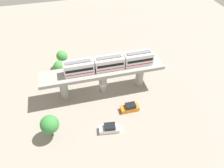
{
  "coord_description": "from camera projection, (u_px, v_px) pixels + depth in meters",
  "views": [
    {
      "loc": [
        38.31,
        -7.47,
        38.32
      ],
      "look_at": [
        2.5,
        1.63,
        4.09
      ],
      "focal_mm": 34.93,
      "sensor_mm": 36.0,
      "label": 1
    }
  ],
  "objects": [
    {
      "name": "ground_plane",
      "position": [
        103.0,
        90.0,
        54.63
      ],
      "size": [
        120.0,
        120.0,
        0.0
      ],
      "primitive_type": "plane",
      "color": "gray"
    },
    {
      "name": "viaduct",
      "position": [
        103.0,
        75.0,
        51.08
      ],
      "size": [
        5.2,
        28.85,
        6.81
      ],
      "color": "#999691",
      "rests_on": "ground"
    },
    {
      "name": "train",
      "position": [
        109.0,
        63.0,
        49.25
      ],
      "size": [
        2.64,
        20.5,
        3.24
      ],
      "color": "silver",
      "rests_on": "viaduct"
    },
    {
      "name": "parked_car_orange",
      "position": [
        130.0,
        108.0,
        49.49
      ],
      "size": [
        1.8,
        4.2,
        1.76
      ],
      "rotation": [
        0.0,
        0.0,
        -0.0
      ],
      "color": "orange",
      "rests_on": "ground"
    },
    {
      "name": "parked_car_white",
      "position": [
        109.0,
        128.0,
        45.31
      ],
      "size": [
        2.34,
        4.4,
        1.76
      ],
      "rotation": [
        0.0,
        0.0,
        -0.13
      ],
      "color": "white",
      "rests_on": "ground"
    },
    {
      "name": "tree_near_viaduct",
      "position": [
        62.0,
        56.0,
        59.09
      ],
      "size": [
        3.02,
        3.02,
        5.27
      ],
      "color": "brown",
      "rests_on": "ground"
    },
    {
      "name": "tree_mid_lot",
      "position": [
        50.0,
        124.0,
        42.31
      ],
      "size": [
        3.71,
        3.71,
        5.67
      ],
      "color": "brown",
      "rests_on": "ground"
    },
    {
      "name": "tree_far_corner",
      "position": [
        60.0,
        67.0,
        55.94
      ],
      "size": [
        3.27,
        3.27,
        5.18
      ],
      "color": "brown",
      "rests_on": "ground"
    }
  ]
}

